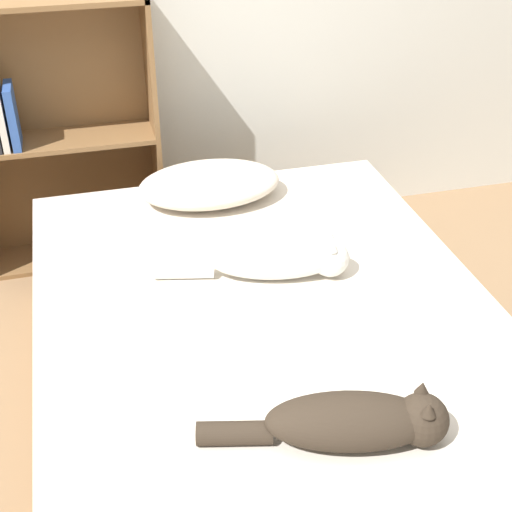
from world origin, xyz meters
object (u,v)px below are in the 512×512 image
Objects in this scene: cat_light at (279,258)px; bookshelf at (56,133)px; pillow at (210,184)px; cat_dark at (358,421)px; bed at (267,361)px.

cat_light is 0.56× the size of bookshelf.
cat_dark reaches higher than pillow.
pillow is 0.72m from bookshelf.
bookshelf is (-0.58, 1.19, 0.37)m from bed.
cat_light is at bearing -57.27° from bookshelf.
bookshelf is at bearing 135.77° from cat_light.
pillow is at bearing 107.56° from cat_dark.
bookshelf reaches higher than bed.
bookshelf is (-0.65, 1.76, 0.09)m from cat_dark.
bed is at bearing -63.88° from bookshelf.
cat_dark is (0.06, -0.57, 0.28)m from bed.
bed is 0.64m from cat_dark.
pillow is 1.31m from cat_dark.
bookshelf is (-0.55, 0.45, 0.09)m from pillow.
bed is 0.34m from cat_light.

